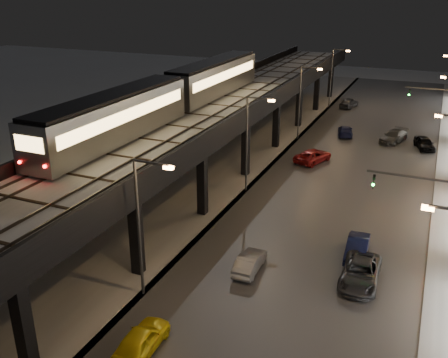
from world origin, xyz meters
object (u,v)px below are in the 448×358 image
(car_near_white, at_px, (250,263))
(car_onc_dark, at_px, (360,274))
(car_mid_silver, at_px, (313,156))
(car_onc_white, at_px, (394,137))
(car_far_white, at_px, (349,103))
(car_onc_red, at_px, (424,144))
(subway_train, at_px, (173,94))
(car_taxi, at_px, (141,341))
(car_mid_dark, at_px, (345,131))
(car_onc_silver, at_px, (357,249))

(car_near_white, relative_size, car_onc_dark, 0.75)
(car_onc_dark, bearing_deg, car_mid_silver, 109.73)
(car_near_white, distance_m, car_onc_white, 34.71)
(car_far_white, bearing_deg, car_onc_red, 135.11)
(subway_train, distance_m, car_mid_silver, 16.99)
(car_onc_dark, distance_m, car_onc_red, 31.40)
(car_far_white, height_order, car_onc_dark, car_far_white)
(car_near_white, distance_m, car_onc_red, 34.09)
(car_near_white, relative_size, car_onc_white, 0.78)
(car_taxi, xyz_separation_m, car_mid_dark, (2.40, 44.40, -0.09))
(car_taxi, relative_size, car_onc_white, 0.86)
(car_mid_silver, xyz_separation_m, car_far_white, (-0.98, 27.03, 0.07))
(car_onc_silver, bearing_deg, subway_train, 152.79)
(car_mid_silver, distance_m, car_onc_red, 14.44)
(subway_train, xyz_separation_m, car_onc_red, (22.47, 19.21, -7.72))
(car_mid_silver, bearing_deg, car_onc_red, -119.20)
(car_near_white, bearing_deg, car_onc_silver, -145.22)
(subway_train, distance_m, car_near_white, 20.32)
(subway_train, relative_size, car_onc_silver, 9.06)
(car_taxi, relative_size, car_onc_dark, 0.83)
(car_near_white, height_order, car_onc_dark, car_onc_dark)
(car_near_white, relative_size, car_mid_silver, 0.78)
(car_mid_dark, xyz_separation_m, car_onc_silver, (6.38, -29.98, 0.05))
(car_taxi, relative_size, car_mid_silver, 0.85)
(car_near_white, bearing_deg, subway_train, -47.96)
(car_taxi, bearing_deg, car_onc_dark, -132.74)
(car_far_white, xyz_separation_m, car_onc_red, (11.84, -17.52, -0.05))
(car_far_white, bearing_deg, car_onc_dark, 112.00)
(car_far_white, relative_size, car_onc_silver, 1.08)
(car_far_white, bearing_deg, subway_train, 84.93)
(car_onc_red, bearing_deg, car_onc_white, 138.90)
(car_near_white, xyz_separation_m, car_mid_dark, (-0.04, 34.67, -0.01))
(car_mid_dark, relative_size, car_onc_dark, 0.84)
(subway_train, bearing_deg, car_onc_silver, -24.57)
(car_mid_silver, bearing_deg, car_far_white, -68.33)
(car_onc_silver, xyz_separation_m, car_onc_red, (3.14, 28.05, 0.03))
(car_taxi, height_order, car_onc_red, car_taxi)
(car_taxi, distance_m, car_mid_dark, 44.47)
(subway_train, xyz_separation_m, car_far_white, (10.62, 36.74, -7.68))
(car_taxi, distance_m, car_onc_silver, 16.89)
(car_mid_silver, bearing_deg, car_taxi, 107.78)
(car_mid_silver, height_order, car_mid_dark, car_mid_silver)
(car_taxi, xyz_separation_m, car_onc_silver, (8.78, 14.43, -0.04))
(subway_train, bearing_deg, car_onc_red, 40.54)
(car_onc_silver, height_order, car_onc_white, car_onc_white)
(car_mid_silver, distance_m, car_mid_dark, 11.51)
(car_near_white, xyz_separation_m, car_onc_silver, (6.34, 4.70, 0.05))
(car_far_white, bearing_deg, car_onc_white, 128.26)
(car_onc_silver, bearing_deg, car_onc_dark, -79.89)
(car_onc_white, distance_m, car_onc_red, 3.87)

